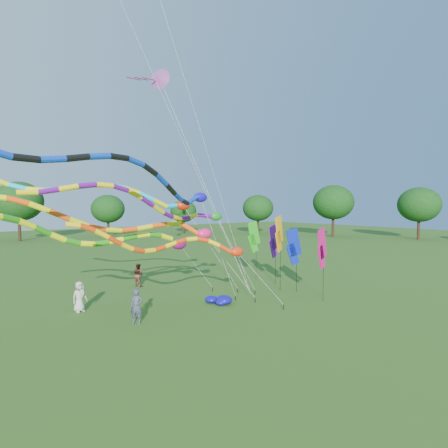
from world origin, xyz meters
TOP-DOWN VIEW (x-y plane):
  - ground at (0.00, 0.00)m, footprint 160.00×160.00m
  - tree_ring at (-4.77, 0.86)m, footprint 119.26×120.93m
  - tube_kite_red at (-3.59, 2.04)m, footprint 11.02×1.78m
  - tube_kite_orange at (-5.57, 4.54)m, footprint 14.73×2.92m
  - tube_kite_purple at (-4.08, 3.27)m, footprint 13.74×2.28m
  - tube_kite_blue at (-6.15, 0.66)m, footprint 13.84×5.63m
  - tube_kite_cyan at (-5.26, 7.22)m, footprint 15.03×3.61m
  - tube_kite_green at (-4.96, 5.62)m, footprint 13.02×2.73m
  - delta_kite_high_c at (-1.45, 8.40)m, footprint 6.22×5.31m
  - banner_pole_orange at (5.30, 4.28)m, footprint 1.12×0.47m
  - banner_pole_violet at (6.59, 6.08)m, footprint 1.16×0.26m
  - banner_pole_green at (6.53, 8.23)m, footprint 1.15×0.32m
  - banner_pole_blue_a at (5.78, 3.41)m, footprint 1.11×0.51m
  - banner_pole_magenta_a at (5.23, 0.66)m, footprint 1.15×0.34m
  - banner_pole_magenta_b at (6.36, 1.47)m, footprint 1.09×0.56m
  - blue_nylon_heap at (0.26, 3.98)m, footprint 1.50×1.57m
  - person_a at (-6.96, 7.46)m, footprint 0.92×0.71m
  - person_b at (-5.36, 3.59)m, footprint 0.74×0.75m
  - person_c at (-1.70, 11.46)m, footprint 0.93×1.01m

SIDE VIEW (x-z plane):
  - ground at x=0.00m, z-range 0.00..0.00m
  - blue_nylon_heap at x=0.26m, z-range -0.02..0.44m
  - person_c at x=-1.70m, z-range 0.00..1.67m
  - person_a at x=-6.96m, z-range 0.00..1.67m
  - person_b at x=-5.36m, z-range 0.00..1.75m
  - banner_pole_blue_a at x=5.78m, z-range 0.91..5.25m
  - banner_pole_magenta_b at x=6.36m, z-range 0.93..5.30m
  - banner_pole_violet at x=6.59m, z-range 0.97..5.42m
  - banner_pole_magenta_a at x=5.23m, z-range 1.00..5.52m
  - banner_pole_green at x=6.53m, z-range 1.05..5.67m
  - banner_pole_orange at x=5.30m, z-range 1.32..6.50m
  - tube_kite_red at x=-3.59m, z-range 1.09..6.76m
  - tube_kite_green at x=-4.96m, z-range 1.02..7.12m
  - tube_kite_orange at x=-5.57m, z-range 1.50..8.46m
  - tree_ring at x=-4.77m, z-range 0.55..9.92m
  - tube_kite_purple at x=-4.08m, z-range 2.06..9.46m
  - tube_kite_cyan at x=-5.26m, z-range 2.23..10.78m
  - tube_kite_blue at x=-6.15m, z-range 2.68..11.00m
  - delta_kite_high_c at x=-1.45m, z-range 6.45..21.49m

